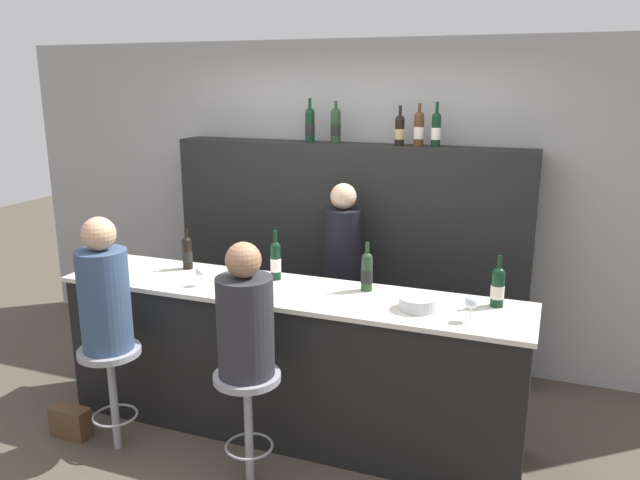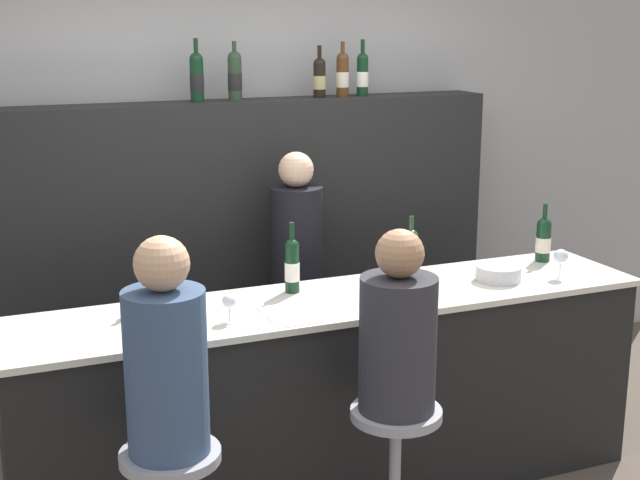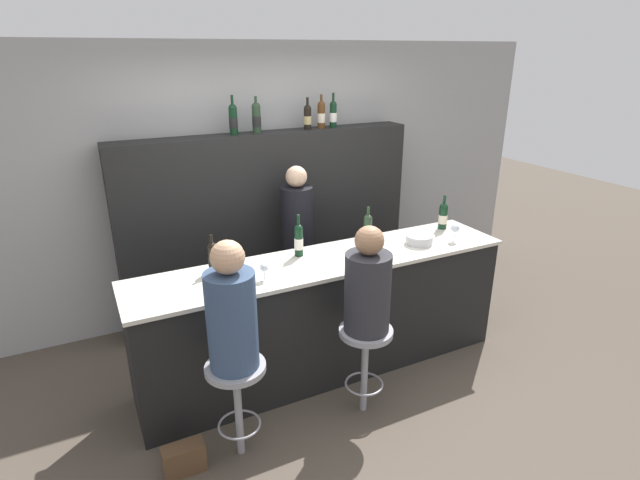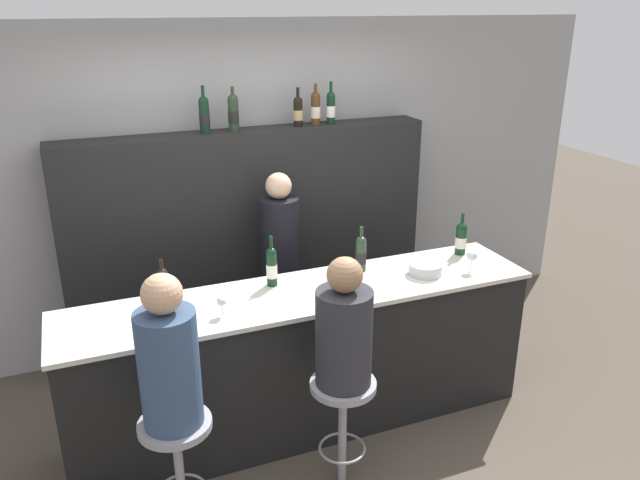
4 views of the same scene
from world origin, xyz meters
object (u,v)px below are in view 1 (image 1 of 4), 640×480
object	(u,v)px
wine_bottle_counter_3	(498,286)
bar_stool_left	(111,370)
wine_bottle_backbar_3	(419,129)
bar_stool_right	(248,397)
wine_bottle_backbar_0	(310,125)
wine_glass_0	(200,273)
bartender	(342,292)
metal_bowl	(418,303)
wine_glass_1	(471,303)
guest_seated_left	(104,292)
wine_bottle_backbar_4	(436,129)
wine_bottle_counter_1	(276,260)
guest_seated_right	(245,319)
handbag	(71,422)
wine_bottle_backbar_2	(400,130)
wine_bottle_backbar_1	(336,125)
wine_bottle_counter_0	(187,252)
wine_bottle_counter_2	(367,271)

from	to	relation	value
wine_bottle_counter_3	bar_stool_left	world-z (taller)	wine_bottle_counter_3
wine_bottle_backbar_3	bar_stool_right	bearing A→B (deg)	-106.99
wine_bottle_backbar_0	wine_glass_0	bearing A→B (deg)	-100.36
bar_stool_right	bartender	world-z (taller)	bartender
wine_glass_0	metal_bowl	bearing A→B (deg)	3.20
wine_bottle_backbar_0	wine_glass_1	bearing A→B (deg)	-41.64
wine_bottle_counter_3	guest_seated_left	size ratio (longest dim) A/B	0.38
wine_bottle_backbar_4	wine_bottle_counter_1	bearing A→B (deg)	-129.45
wine_bottle_counter_1	bar_stool_left	size ratio (longest dim) A/B	0.49
guest_seated_right	handbag	size ratio (longest dim) A/B	2.94
wine_bottle_backbar_2	wine_bottle_backbar_4	xyz separation A→B (m)	(0.27, 0.00, 0.01)
wine_bottle_backbar_3	bartender	distance (m)	1.35
wine_bottle_backbar_1	wine_bottle_backbar_4	bearing A→B (deg)	0.00
guest_seated_left	bar_stool_right	size ratio (longest dim) A/B	1.21
wine_bottle_counter_3	wine_glass_0	xyz separation A→B (m)	(-1.83, -0.29, -0.04)
wine_bottle_backbar_2	handbag	bearing A→B (deg)	-134.01
wine_bottle_backbar_4	bartender	size ratio (longest dim) A/B	0.21
wine_glass_0	handbag	bearing A→B (deg)	-148.33
wine_bottle_counter_0	handbag	distance (m)	1.35
wine_bottle_counter_0	wine_bottle_counter_2	xyz separation A→B (m)	(1.32, -0.00, 0.01)
metal_bowl	bartender	distance (m)	1.16
wine_bottle_backbar_3	wine_glass_1	xyz separation A→B (m)	(0.61, -1.31, -0.84)
wine_glass_0	metal_bowl	xyz separation A→B (m)	(1.41, 0.08, -0.05)
wine_bottle_counter_0	wine_glass_0	distance (m)	0.41
bar_stool_left	wine_bottle_counter_2	bearing A→B (deg)	28.26
wine_bottle_counter_1	wine_glass_0	bearing A→B (deg)	-143.55
wine_bottle_backbar_1	metal_bowl	world-z (taller)	wine_bottle_backbar_1
wine_glass_0	bar_stool_right	world-z (taller)	wine_glass_0
wine_bottle_backbar_4	bartender	distance (m)	1.39
wine_bottle_backbar_1	wine_glass_0	xyz separation A→B (m)	(-0.46, -1.31, -0.87)
wine_bottle_counter_1	wine_bottle_backbar_4	xyz separation A→B (m)	(0.84, 1.02, 0.81)
wine_bottle_counter_1	wine_bottle_counter_2	distance (m)	0.63
wine_bottle_counter_0	wine_bottle_counter_2	bearing A→B (deg)	-0.00
wine_bottle_backbar_3	handbag	size ratio (longest dim) A/B	1.21
wine_glass_0	bar_stool_left	bearing A→B (deg)	-129.50
wine_bottle_backbar_3	wine_bottle_backbar_1	bearing A→B (deg)	180.00
wine_bottle_backbar_3	wine_bottle_counter_3	bearing A→B (deg)	-54.74
wine_bottle_counter_2	handbag	world-z (taller)	wine_bottle_counter_2
wine_bottle_backbar_4	bar_stool_left	bearing A→B (deg)	-132.34
wine_bottle_counter_1	guest_seated_right	size ratio (longest dim) A/B	0.44
wine_bottle_counter_0	wine_bottle_counter_1	size ratio (longest dim) A/B	0.85
wine_bottle_backbar_3	bar_stool_left	distance (m)	2.71
wine_bottle_counter_3	wine_bottle_counter_0	bearing A→B (deg)	180.00
wine_bottle_backbar_3	wine_glass_1	world-z (taller)	wine_bottle_backbar_3
wine_bottle_counter_2	guest_seated_left	xyz separation A→B (m)	(-1.41, -0.76, -0.07)
wine_bottle_counter_3	guest_seated_left	distance (m)	2.34
guest_seated_right	guest_seated_left	bearing A→B (deg)	180.00
wine_bottle_counter_3	handbag	bearing A→B (deg)	-163.60
bar_stool_right	guest_seated_right	distance (m)	0.48
wine_bottle_backbar_0	bar_stool_left	size ratio (longest dim) A/B	0.50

